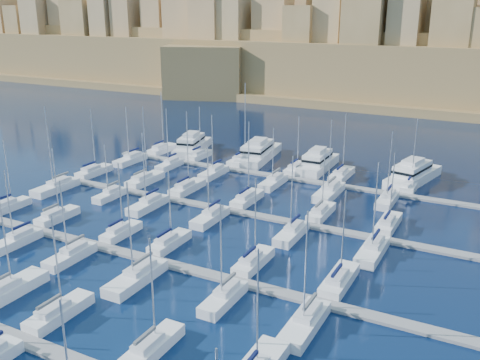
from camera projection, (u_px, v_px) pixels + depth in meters
The scene contains 48 objects.
ground at pixel (203, 232), 84.98m from camera, with size 600.00×600.00×0.00m, color black.
pontoon_near at pixel (35, 345), 56.26m from camera, with size 84.00×2.00×0.40m, color slate.
pontoon_mid_near at pixel (158, 261), 74.81m from camera, with size 84.00×2.00×0.40m, color slate.
pontoon_mid_far at pixel (233, 211), 93.35m from camera, with size 84.00×2.00×0.40m, color slate.
pontoon_far at pixel (283, 177), 111.89m from camera, with size 84.00×2.00×0.40m, color slate.
sailboat_2 at pixel (8, 290), 66.09m from camera, with size 3.09×10.29×15.30m.
sailboat_3 at pixel (59, 312), 61.38m from camera, with size 2.64×8.79×12.80m.
sailboat_4 at pixel (153, 346), 55.24m from camera, with size 2.48×8.26×13.01m.
sailboat_12 at pixel (10, 206), 94.25m from camera, with size 2.28×7.62×12.88m.
sailboat_13 at pixel (57, 216), 89.58m from camera, with size 2.45×8.17×12.62m.
sailboat_14 at pixel (121, 232), 83.34m from camera, with size 2.33×7.77×12.06m.
sailboat_15 at pixel (169, 242), 79.65m from camera, with size 2.50×8.35×11.94m.
sailboat_16 at pixel (253, 261), 73.64m from camera, with size 2.60×8.65×12.90m.
sailboat_17 at pixel (339, 280), 68.56m from camera, with size 2.79×9.30×13.05m.
sailboat_19 at pixel (17, 240), 80.31m from camera, with size 2.45×8.18×12.16m.
sailboat_20 at pixel (71, 256), 75.41m from camera, with size 2.51×8.38×12.33m.
sailboat_21 at pixel (137, 277), 69.25m from camera, with size 3.04×10.13×14.28m.
sailboat_22 at pixel (224, 298), 64.46m from camera, with size 2.52×8.40×13.27m.
sailboat_23 at pixel (305, 323), 59.25m from camera, with size 2.88×9.60×14.58m.
sailboat_24 at pixel (94, 171), 113.87m from camera, with size 2.71×9.02×14.39m.
sailboat_25 at pixel (145, 180), 108.35m from camera, with size 2.93×9.76×15.96m.
sailboat_26 at pixel (187, 188), 103.66m from camera, with size 2.82×9.41×15.94m.
sailboat_27 at pixel (247, 199), 97.66m from camera, with size 2.68×8.94×15.26m.
sailboat_28 at pixel (321, 212), 91.20m from camera, with size 2.55×8.48×12.21m.
sailboat_29 at pixel (388, 224), 86.42m from camera, with size 2.70×8.99×12.80m.
sailboat_30 at pixel (56, 187), 103.94m from camera, with size 3.07×10.25×17.01m.
sailboat_31 at pixel (110, 195), 99.73m from camera, with size 2.22×7.39×10.80m.
sailboat_32 at pixel (148, 205), 94.77m from camera, with size 2.77×9.24×14.18m.
sailboat_33 at pixel (211, 217), 89.25m from camera, with size 2.69×8.97×13.62m.
sailboat_34 at pixel (292, 233), 82.83m from camera, with size 2.67×8.91×13.58m.
sailboat_35 at pixel (373, 251), 76.87m from camera, with size 2.94×9.78×14.41m.
sailboat_36 at pixel (162, 149), 131.58m from camera, with size 2.74×9.13×15.10m.
sailboat_37 at pixel (199, 155), 126.31m from camera, with size 2.44×8.14×12.48m.
sailboat_38 at pixel (244, 160), 122.54m from camera, with size 3.28×10.93×18.52m.
sailboat_39 at pixel (296, 169), 115.83m from camera, with size 2.67×8.89×12.42m.
sailboat_40 at pixel (342, 175), 111.76m from camera, with size 2.92×9.73×13.83m.
sailboat_41 at pixel (410, 185), 105.11m from camera, with size 2.61×8.72×14.19m.
sailboat_42 at pixel (131, 160), 122.70m from camera, with size 2.81×9.37×13.34m.
sailboat_43 at pixel (170, 165), 118.74m from camera, with size 2.38×7.93×13.66m.
sailboat_44 at pixel (214, 172), 113.18m from camera, with size 2.67×8.91×13.48m.
sailboat_45 at pixel (274, 182), 106.99m from camera, with size 2.73×9.11×12.22m.
sailboat_46 at pixel (329, 192), 101.13m from camera, with size 3.19×10.63×15.08m.
sailboat_47 at pixel (387, 200), 97.18m from camera, with size 2.62×8.74×13.88m.
motor_yacht_a at pixel (192, 145), 131.78m from camera, with size 8.53×16.97×5.25m.
motor_yacht_b at pixel (258, 152), 125.12m from camera, with size 8.07×19.53×5.25m.
motor_yacht_c at pixel (318, 162), 117.18m from camera, with size 5.05×16.00×5.25m.
motor_yacht_d at pixel (413, 174), 108.94m from camera, with size 8.93×18.19×5.25m.
fortified_city at pixel (406, 58), 211.37m from camera, with size 460.00×108.95×59.52m.
Camera 1 is at (41.47, -66.62, 34.18)m, focal length 40.00 mm.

